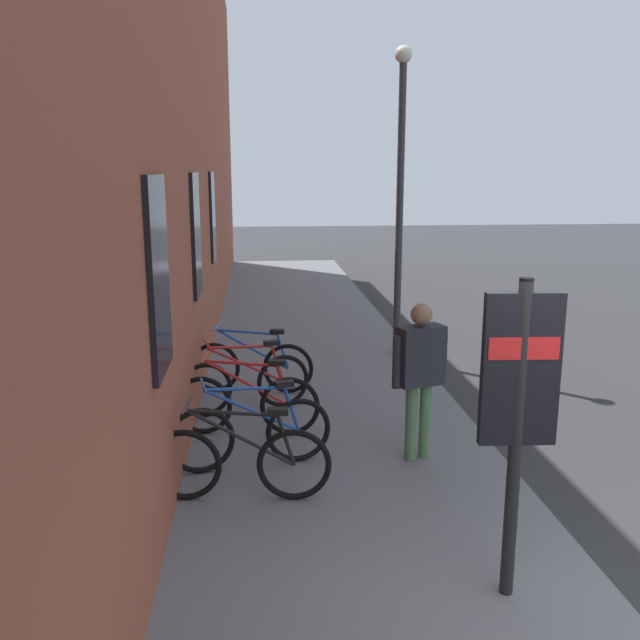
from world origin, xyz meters
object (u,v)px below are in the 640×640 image
(bicycle_far_end, at_px, (245,383))
(street_lamp, at_px, (400,177))
(bicycle_end_of_row, at_px, (251,433))
(bicycle_leaning_wall, at_px, (252,366))
(bicycle_under_window, at_px, (240,462))
(bicycle_nearest_sign, at_px, (247,403))
(pedestrian_by_facade, at_px, (420,366))
(transit_info_sign, at_px, (519,390))

(bicycle_far_end, relative_size, street_lamp, 0.34)
(bicycle_end_of_row, xyz_separation_m, bicycle_leaning_wall, (2.50, 0.00, 0.00))
(bicycle_leaning_wall, bearing_deg, street_lamp, -51.97)
(bicycle_under_window, xyz_separation_m, bicycle_far_end, (2.44, -0.01, 0.00))
(bicycle_end_of_row, distance_m, bicycle_leaning_wall, 2.50)
(bicycle_under_window, height_order, bicycle_nearest_sign, same)
(bicycle_leaning_wall, xyz_separation_m, pedestrian_by_facade, (-2.44, -1.82, 0.67))
(transit_info_sign, distance_m, pedestrian_by_facade, 2.50)
(bicycle_nearest_sign, xyz_separation_m, transit_info_sign, (-3.32, -1.98, 1.21))
(bicycle_far_end, height_order, bicycle_leaning_wall, same)
(transit_info_sign, bearing_deg, bicycle_under_window, 50.67)
(bicycle_leaning_wall, distance_m, transit_info_sign, 5.39)
(bicycle_far_end, xyz_separation_m, street_lamp, (2.73, -2.57, 2.61))
(bicycle_leaning_wall, bearing_deg, bicycle_end_of_row, -179.89)
(bicycle_nearest_sign, distance_m, pedestrian_by_facade, 2.17)
(bicycle_leaning_wall, xyz_separation_m, transit_info_sign, (-4.89, -1.93, 1.21))
(bicycle_under_window, bearing_deg, bicycle_leaning_wall, -1.71)
(bicycle_far_end, bearing_deg, bicycle_end_of_row, -177.10)
(bicycle_under_window, bearing_deg, bicycle_nearest_sign, -1.46)
(bicycle_leaning_wall, height_order, transit_info_sign, transit_info_sign)
(bicycle_leaning_wall, height_order, street_lamp, street_lamp)
(bicycle_nearest_sign, xyz_separation_m, pedestrian_by_facade, (-0.87, -1.87, 0.67))
(bicycle_nearest_sign, distance_m, bicycle_far_end, 0.78)
(bicycle_end_of_row, bearing_deg, pedestrian_by_facade, -88.20)
(bicycle_end_of_row, relative_size, street_lamp, 0.35)
(bicycle_leaning_wall, xyz_separation_m, street_lamp, (1.95, -2.49, 2.61))
(bicycle_nearest_sign, xyz_separation_m, bicycle_leaning_wall, (1.57, -0.05, 0.00))
(bicycle_under_window, distance_m, transit_info_sign, 2.88)
(bicycle_under_window, xyz_separation_m, pedestrian_by_facade, (0.79, -1.92, 0.67))
(bicycle_leaning_wall, relative_size, street_lamp, 0.35)
(bicycle_leaning_wall, bearing_deg, bicycle_nearest_sign, 178.01)
(bicycle_end_of_row, bearing_deg, bicycle_leaning_wall, 0.11)
(bicycle_under_window, bearing_deg, bicycle_far_end, -0.35)
(bicycle_nearest_sign, bearing_deg, bicycle_end_of_row, -176.35)
(street_lamp, bearing_deg, bicycle_under_window, 153.46)
(bicycle_far_end, bearing_deg, street_lamp, -43.24)
(bicycle_nearest_sign, height_order, street_lamp, street_lamp)
(bicycle_nearest_sign, bearing_deg, street_lamp, -35.87)
(transit_info_sign, xyz_separation_m, pedestrian_by_facade, (2.44, 0.11, -0.53))
(bicycle_nearest_sign, height_order, bicycle_leaning_wall, same)
(transit_info_sign, xyz_separation_m, street_lamp, (6.83, -0.56, 1.40))
(bicycle_nearest_sign, xyz_separation_m, bicycle_far_end, (0.78, 0.03, 0.00))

